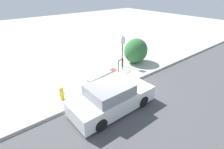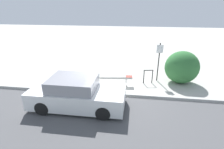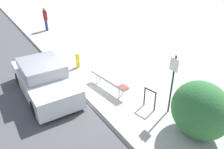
% 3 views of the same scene
% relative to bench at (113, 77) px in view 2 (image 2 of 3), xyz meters
% --- Properties ---
extents(ground_plane, '(60.00, 60.00, 0.00)m').
position_rel_bench_xyz_m(ground_plane, '(-0.21, -1.15, -0.49)').
color(ground_plane, '#ADAAA3').
extents(curb, '(60.00, 0.20, 0.13)m').
position_rel_bench_xyz_m(curb, '(-0.21, -1.15, -0.42)').
color(curb, '#A8A8A3').
rests_on(curb, ground_plane).
extents(bench, '(2.24, 0.58, 0.56)m').
position_rel_bench_xyz_m(bench, '(0.00, 0.00, 0.00)').
color(bench, '#99999E').
rests_on(bench, ground_plane).
extents(bike_rack, '(0.55, 0.15, 0.83)m').
position_rel_bench_xyz_m(bike_rack, '(2.00, 0.57, 0.01)').
color(bike_rack, black).
rests_on(bike_rack, ground_plane).
extents(sign_post, '(0.36, 0.08, 2.30)m').
position_rel_bench_xyz_m(sign_post, '(2.57, 1.03, 0.90)').
color(sign_post, black).
rests_on(sign_post, ground_plane).
extents(fire_hydrant, '(0.36, 0.22, 0.77)m').
position_rel_bench_xyz_m(fire_hydrant, '(-2.79, -0.19, -0.08)').
color(fire_hydrant, gold).
rests_on(fire_hydrant, ground_plane).
extents(shrub_hedge, '(1.92, 1.62, 1.89)m').
position_rel_bench_xyz_m(shrub_hedge, '(3.89, 0.94, 0.46)').
color(shrub_hedge, '#337038').
rests_on(shrub_hedge, ground_plane).
extents(parked_car_near, '(4.16, 1.82, 1.39)m').
position_rel_bench_xyz_m(parked_car_near, '(-1.26, -2.44, 0.15)').
color(parked_car_near, black).
rests_on(parked_car_near, ground_plane).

